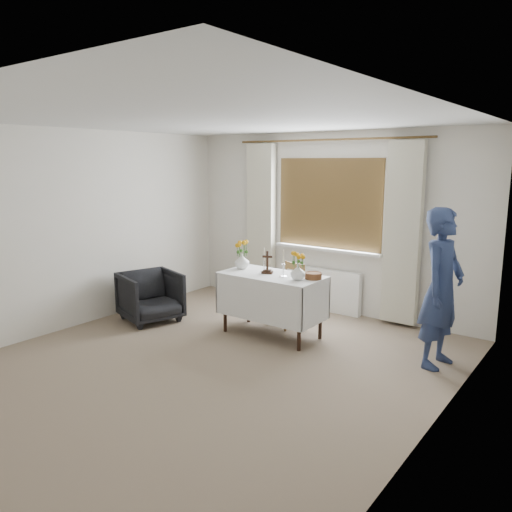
{
  "coord_description": "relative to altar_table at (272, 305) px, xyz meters",
  "views": [
    {
      "loc": [
        3.32,
        -3.67,
        2.1
      ],
      "look_at": [
        -0.1,
        0.92,
        1.01
      ],
      "focal_mm": 35.0,
      "sensor_mm": 36.0,
      "label": 1
    }
  ],
  "objects": [
    {
      "name": "armchair",
      "position": [
        -1.62,
        -0.49,
        -0.05
      ],
      "size": [
        0.91,
        0.89,
        0.66
      ],
      "primitive_type": "imported",
      "rotation": [
        0.0,
        0.0,
        1.27
      ],
      "color": "black",
      "rests_on": "ground"
    },
    {
      "name": "ground",
      "position": [
        0.01,
        -1.12,
        -0.38
      ],
      "size": [
        5.0,
        5.0,
        0.0
      ],
      "primitive_type": "plane",
      "color": "gray",
      "rests_on": "ground"
    },
    {
      "name": "altar_table",
      "position": [
        0.0,
        0.0,
        0.0
      ],
      "size": [
        1.24,
        0.64,
        0.76
      ],
      "primitive_type": "cube",
      "color": "white",
      "rests_on": "ground"
    },
    {
      "name": "person",
      "position": [
        1.91,
        0.29,
        0.44
      ],
      "size": [
        0.46,
        0.64,
        1.65
      ],
      "primitive_type": "imported",
      "rotation": [
        0.0,
        0.0,
        1.46
      ],
      "color": "navy",
      "rests_on": "ground"
    },
    {
      "name": "candlestick_left",
      "position": [
        -0.14,
        0.04,
        0.53
      ],
      "size": [
        0.11,
        0.11,
        0.3
      ],
      "primitive_type": null,
      "rotation": [
        0.0,
        0.0,
        -0.42
      ],
      "color": "white",
      "rests_on": "altar_table"
    },
    {
      "name": "radiator",
      "position": [
        0.01,
        1.3,
        -0.08
      ],
      "size": [
        1.1,
        0.1,
        0.6
      ],
      "primitive_type": "cube",
      "color": "white",
      "rests_on": "ground"
    },
    {
      "name": "flower_vase_left",
      "position": [
        -0.49,
        0.04,
        0.48
      ],
      "size": [
        0.23,
        0.23,
        0.19
      ],
      "primitive_type": "imported",
      "rotation": [
        0.0,
        0.0,
        0.28
      ],
      "color": "white",
      "rests_on": "altar_table"
    },
    {
      "name": "wicker_basket",
      "position": [
        0.51,
        0.1,
        0.42
      ],
      "size": [
        0.23,
        0.23,
        0.07
      ],
      "primitive_type": "cylinder",
      "rotation": [
        0.0,
        0.0,
        0.19
      ],
      "color": "brown",
      "rests_on": "altar_table"
    },
    {
      "name": "wooden_chair",
      "position": [
        -0.07,
        0.41,
        0.02
      ],
      "size": [
        0.45,
        0.45,
        0.81
      ],
      "primitive_type": null,
      "rotation": [
        0.0,
        0.0,
        -0.22
      ],
      "color": "brown",
      "rests_on": "ground"
    },
    {
      "name": "flower_vase_right",
      "position": [
        0.4,
        -0.05,
        0.47
      ],
      "size": [
        0.19,
        0.19,
        0.18
      ],
      "primitive_type": "imported",
      "rotation": [
        0.0,
        0.0,
        -0.12
      ],
      "color": "white",
      "rests_on": "altar_table"
    },
    {
      "name": "wooden_cross",
      "position": [
        -0.08,
        0.01,
        0.52
      ],
      "size": [
        0.15,
        0.14,
        0.28
      ],
      "primitive_type": null,
      "rotation": [
        0.0,
        0.0,
        0.41
      ],
      "color": "black",
      "rests_on": "altar_table"
    },
    {
      "name": "candlestick_right",
      "position": [
        0.18,
        -0.03,
        0.54
      ],
      "size": [
        0.12,
        0.12,
        0.32
      ],
      "primitive_type": null,
      "rotation": [
        0.0,
        0.0,
        0.39
      ],
      "color": "white",
      "rests_on": "altar_table"
    }
  ]
}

